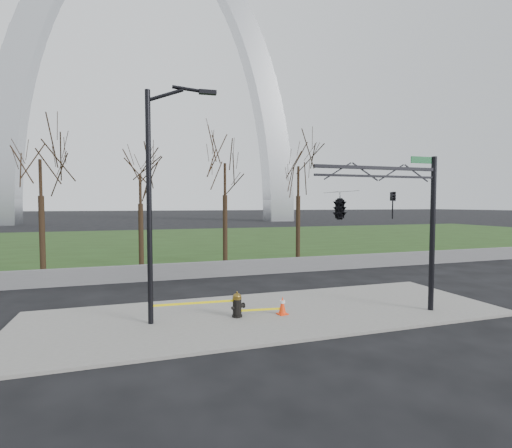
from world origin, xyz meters
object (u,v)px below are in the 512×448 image
object	(u,v)px
traffic_cone	(282,305)
traffic_signal_mast	(359,205)
fire_hydrant	(237,305)
street_light	(156,189)

from	to	relation	value
traffic_cone	traffic_signal_mast	distance (m)	4.60
traffic_signal_mast	fire_hydrant	bearing A→B (deg)	162.69
fire_hydrant	traffic_cone	xyz separation A→B (m)	(1.67, -0.23, -0.09)
fire_hydrant	traffic_cone	world-z (taller)	fire_hydrant
fire_hydrant	traffic_signal_mast	distance (m)	5.66
fire_hydrant	traffic_signal_mast	xyz separation A→B (m)	(4.13, -1.39, 3.62)
fire_hydrant	street_light	size ratio (longest dim) A/B	0.11
traffic_signal_mast	traffic_cone	bearing A→B (deg)	155.99
street_light	traffic_signal_mast	size ratio (longest dim) A/B	1.37
fire_hydrant	street_light	xyz separation A→B (m)	(-2.80, 0.18, 4.17)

